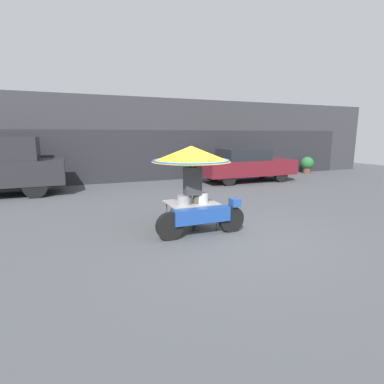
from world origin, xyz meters
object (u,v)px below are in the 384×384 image
object	(u,v)px
potted_plant	(307,164)
vendor_person	(193,190)
parked_car	(246,165)
vendor_motorcycle_cart	(193,166)

from	to	relation	value
potted_plant	vendor_person	bearing A→B (deg)	-144.49
parked_car	potted_plant	size ratio (longest dim) A/B	4.72
vendor_person	parked_car	world-z (taller)	vendor_person
parked_car	potted_plant	bearing A→B (deg)	15.12
vendor_motorcycle_cart	potted_plant	size ratio (longest dim) A/B	2.16
vendor_motorcycle_cart	parked_car	distance (m)	7.71
vendor_motorcycle_cart	parked_car	world-z (taller)	vendor_motorcycle_cart
vendor_person	potted_plant	bearing A→B (deg)	35.51
parked_car	vendor_motorcycle_cart	bearing A→B (deg)	-131.58
vendor_person	potted_plant	world-z (taller)	vendor_person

